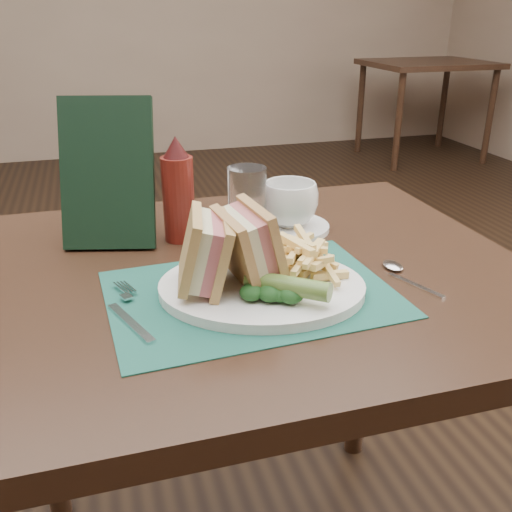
{
  "coord_description": "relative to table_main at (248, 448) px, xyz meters",
  "views": [
    {
      "loc": [
        -0.22,
        -1.31,
        1.13
      ],
      "look_at": [
        -0.0,
        -0.57,
        0.8
      ],
      "focal_mm": 40.0,
      "sensor_mm": 36.0,
      "label": 1
    }
  ],
  "objects": [
    {
      "name": "check_presenter",
      "position": [
        -0.2,
        0.17,
        0.5
      ],
      "size": [
        0.18,
        0.13,
        0.25
      ],
      "primitive_type": "cube",
      "rotation": [
        -0.31,
        0.0,
        -0.25
      ],
      "color": "black",
      "rests_on": "table_main"
    },
    {
      "name": "sandwich_half_a",
      "position": [
        -0.1,
        -0.08,
        0.45
      ],
      "size": [
        0.1,
        0.12,
        0.11
      ],
      "primitive_type": null,
      "rotation": [
        0.0,
        0.24,
        -0.18
      ],
      "color": "tan",
      "rests_on": "plate"
    },
    {
      "name": "fork",
      "position": [
        -0.2,
        -0.11,
        0.38
      ],
      "size": [
        0.09,
        0.17,
        0.01
      ],
      "primitive_type": null,
      "rotation": [
        0.0,
        0.0,
        0.36
      ],
      "color": "silver",
      "rests_on": "placemat"
    },
    {
      "name": "kale_garnish",
      "position": [
        -0.0,
        -0.15,
        0.41
      ],
      "size": [
        0.11,
        0.08,
        0.03
      ],
      "primitive_type": null,
      "color": "#133615",
      "rests_on": "plate"
    },
    {
      "name": "ketchup_bottle",
      "position": [
        -0.08,
        0.15,
        0.47
      ],
      "size": [
        0.07,
        0.07,
        0.19
      ],
      "primitive_type": null,
      "rotation": [
        0.0,
        0.0,
        0.24
      ],
      "color": "#5D160F",
      "rests_on": "table_main"
    },
    {
      "name": "plate",
      "position": [
        -0.0,
        -0.1,
        0.38
      ],
      "size": [
        0.36,
        0.31,
        0.01
      ],
      "primitive_type": null,
      "rotation": [
        0.0,
        0.0,
        -0.29
      ],
      "color": "white",
      "rests_on": "placemat"
    },
    {
      "name": "drinking_glass",
      "position": [
        0.03,
        0.12,
        0.44
      ],
      "size": [
        0.07,
        0.07,
        0.13
      ],
      "primitive_type": "cylinder",
      "rotation": [
        0.0,
        0.0,
        -0.02
      ],
      "color": "white",
      "rests_on": "table_main"
    },
    {
      "name": "sandwich_half_b",
      "position": [
        -0.04,
        -0.09,
        0.45
      ],
      "size": [
        0.09,
        0.12,
        0.12
      ],
      "primitive_type": null,
      "rotation": [
        0.0,
        -0.24,
        0.11
      ],
      "color": "tan",
      "rests_on": "plate"
    },
    {
      "name": "placemat",
      "position": [
        -0.02,
        -0.09,
        0.38
      ],
      "size": [
        0.42,
        0.31,
        0.0
      ],
      "primitive_type": "cube",
      "rotation": [
        0.0,
        0.0,
        0.05
      ],
      "color": "#195245",
      "rests_on": "table_main"
    },
    {
      "name": "table_bg_right",
      "position": [
        2.34,
        3.25,
        0.0
      ],
      "size": [
        0.9,
        0.75,
        0.75
      ],
      "primitive_type": null,
      "color": "black",
      "rests_on": "ground"
    },
    {
      "name": "pickle_spear",
      "position": [
        0.01,
        -0.16,
        0.41
      ],
      "size": [
        0.11,
        0.1,
        0.03
      ],
      "primitive_type": "cylinder",
      "rotation": [
        1.54,
        0.0,
        0.85
      ],
      "color": "#4B6C29",
      "rests_on": "plate"
    },
    {
      "name": "spoon",
      "position": [
        0.22,
        -0.11,
        0.38
      ],
      "size": [
        0.09,
        0.15,
        0.01
      ],
      "primitive_type": null,
      "rotation": [
        0.0,
        0.0,
        0.37
      ],
      "color": "silver",
      "rests_on": "table_main"
    },
    {
      "name": "wall_back",
      "position": [
        0.0,
        4.0,
        -0.38
      ],
      "size": [
        6.0,
        0.0,
        6.0
      ],
      "primitive_type": "plane",
      "rotation": [
        1.57,
        0.0,
        0.0
      ],
      "color": "gray",
      "rests_on": "ground"
    },
    {
      "name": "fries_pile",
      "position": [
        0.06,
        -0.08,
        0.42
      ],
      "size": [
        0.18,
        0.2,
        0.06
      ],
      "primitive_type": null,
      "color": "#F3D079",
      "rests_on": "plate"
    },
    {
      "name": "coffee_cup",
      "position": [
        0.12,
        0.14,
        0.43
      ],
      "size": [
        0.15,
        0.15,
        0.08
      ],
      "primitive_type": "imported",
      "rotation": [
        0.0,
        0.0,
        0.75
      ],
      "color": "white",
      "rests_on": "saucer"
    },
    {
      "name": "table_main",
      "position": [
        0.0,
        0.0,
        0.0
      ],
      "size": [
        0.9,
        0.75,
        0.75
      ],
      "primitive_type": null,
      "color": "black",
      "rests_on": "ground"
    },
    {
      "name": "floor",
      "position": [
        0.0,
        0.5,
        -0.38
      ],
      "size": [
        7.0,
        7.0,
        0.0
      ],
      "primitive_type": "plane",
      "color": "black",
      "rests_on": "ground"
    },
    {
      "name": "saucer",
      "position": [
        0.12,
        0.14,
        0.38
      ],
      "size": [
        0.16,
        0.16,
        0.01
      ],
      "primitive_type": "cylinder",
      "rotation": [
        0.0,
        0.0,
        0.1
      ],
      "color": "white",
      "rests_on": "table_main"
    }
  ]
}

